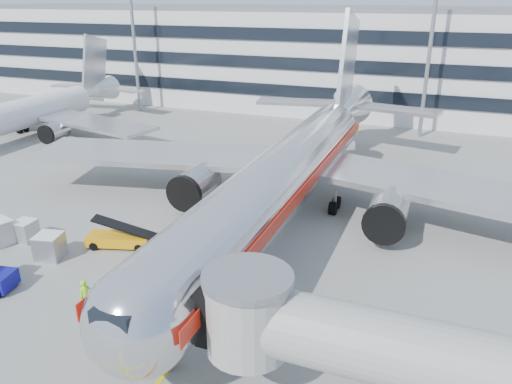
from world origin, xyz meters
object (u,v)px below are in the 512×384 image
(belt_loader, at_px, (119,238))
(cargo_container_left, at_px, (25,230))
(main_jet, at_px, (292,168))
(cargo_container_front, at_px, (50,246))
(ramp_worker, at_px, (86,296))

(belt_loader, relative_size, cargo_container_left, 3.14)
(main_jet, height_order, belt_loader, main_jet)
(cargo_container_left, xyz_separation_m, cargo_container_front, (3.72, -1.52, 0.12))
(cargo_container_left, relative_size, ramp_worker, 0.78)
(belt_loader, distance_m, cargo_container_left, 7.39)
(cargo_container_left, bearing_deg, main_jet, 33.80)
(ramp_worker, bearing_deg, cargo_container_front, 84.98)
(belt_loader, xyz_separation_m, ramp_worker, (3.11, -7.48, 0.35))
(belt_loader, height_order, ramp_worker, belt_loader)
(cargo_container_left, distance_m, cargo_container_front, 4.02)
(ramp_worker, bearing_deg, belt_loader, 50.39)
(ramp_worker, bearing_deg, main_jet, 5.90)
(main_jet, distance_m, belt_loader, 14.53)
(cargo_container_left, height_order, ramp_worker, ramp_worker)
(belt_loader, relative_size, cargo_container_front, 2.43)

